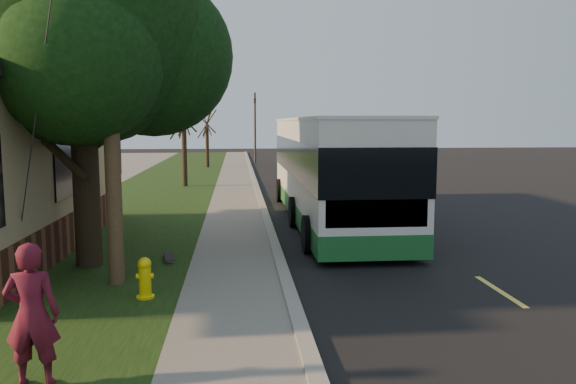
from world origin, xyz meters
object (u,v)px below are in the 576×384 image
Objects in this scene: traffic_signal at (255,123)px; skateboard_main at (169,257)px; bare_tree_near at (184,144)px; skateboarder at (32,315)px; dumpster at (47,203)px; distant_car at (309,158)px; utility_pole at (108,44)px; fire_hydrant at (145,278)px; leafy_tree at (83,28)px; bare_tree_far at (207,140)px; transit_bus at (330,167)px.

traffic_signal is 6.29× the size of skateboard_main.
bare_tree_near is 21.34m from skateboarder.
dumpster is 21.96m from distant_car.
traffic_signal is (3.81, 33.01, -1.47)m from utility_pole.
distant_car is (6.51, 27.56, 0.39)m from fire_hydrant.
dumpster is (-4.52, 5.71, 0.49)m from skateboard_main.
leafy_tree is at bearing -174.43° from skateboard_main.
fire_hydrant is at bearing -54.62° from utility_pole.
fire_hydrant is 28.32m from distant_car.
fire_hydrant is 30.04m from bare_tree_far.
bare_tree_near is 12.01m from bare_tree_far.
dumpster is (-4.03, -21.48, -1.39)m from bare_tree_far.
dumpster is at bearing -106.46° from traffic_signal.
fire_hydrant is 0.13× the size of traffic_signal.
leafy_tree reaches higher than bare_tree_far.
bare_tree_far reaches higher than transit_bus.
bare_tree_far is 5.44m from traffic_signal.
skateboarder is (0.13, -21.30, -1.21)m from bare_tree_near.
utility_pole is 1.88× the size of distant_car.
transit_bus is at bearing 40.40° from leafy_tree.
bare_tree_near is at bearing 69.59° from dumpster.
bare_tree_far is at bearing 89.40° from utility_pole.
skateboarder is at bearing -115.77° from transit_bus.
dumpster is at bearing 116.33° from utility_pole.
utility_pole is 1.94m from leafy_tree.
fire_hydrant is 0.15× the size of distant_car.
skateboarder is (-0.77, -3.30, 0.51)m from fire_hydrant.
leafy_tree reaches higher than bare_tree_near.
dumpster is (-3.66, 11.82, -0.32)m from skateboarder.
bare_tree_far reaches higher than skateboarder.
traffic_signal is 0.45× the size of transit_bus.
skateboard_main is at bearing -95.51° from traffic_signal.
leafy_tree is at bearing -113.04° from distant_car.
bare_tree_near is at bearing -92.80° from skateboarder.
transit_bus is at bearing -77.05° from bare_tree_far.
skateboard_main is at bearing -88.96° from bare_tree_far.
bare_tree_near is (-0.90, 18.00, 1.72)m from fire_hydrant.
bare_tree_near is 2.48× the size of skateboarder.
leafy_tree reaches higher than traffic_signal.
bare_tree_far is at bearing -131.19° from traffic_signal.
bare_tree_far is 4.61× the size of skateboard_main.
leafy_tree is 8.87m from transit_bus.
fire_hydrant is 0.17× the size of bare_tree_near.
transit_bus is at bearing -60.99° from bare_tree_near.
skateboard_main is at bearing 88.09° from fire_hydrant.
traffic_signal is 3.16× the size of skateboarder.
bare_tree_far is 22.62m from transit_bus.
bare_tree_near is 15.36m from skateboard_main.
transit_bus is 7.08m from skateboard_main.
distant_car is at bearing 72.03° from leafy_tree.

